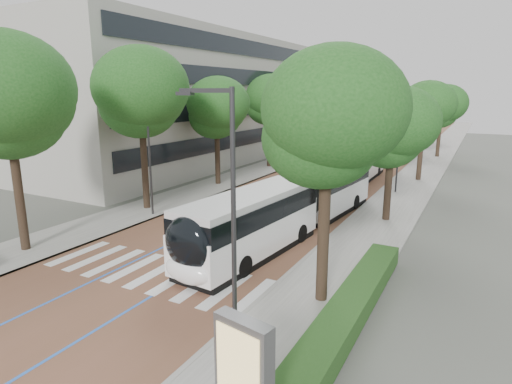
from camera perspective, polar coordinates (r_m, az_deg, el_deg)
ground at (r=19.60m, az=-15.69°, el=-11.31°), size 160.00×160.00×0.00m
road at (r=54.73m, az=14.51°, el=4.53°), size 11.00×140.00×0.02m
sidewalk_left at (r=56.93m, az=7.15°, el=5.23°), size 4.00×140.00×0.12m
sidewalk_right at (r=53.49m, az=22.34°, el=3.81°), size 4.00×140.00×0.12m
kerb_left at (r=56.28m, az=8.96°, el=5.07°), size 0.20×140.00×0.14m
kerb_right at (r=53.70m, az=20.32°, el=4.01°), size 0.20×140.00×0.14m
zebra_crossing at (r=20.13m, az=-13.29°, el=-10.41°), size 10.55×3.60×0.01m
lane_line_left at (r=55.12m, az=12.89°, el=4.69°), size 0.12×126.00×0.01m
lane_line_right at (r=54.38m, az=16.15°, el=4.39°), size 0.12×126.00×0.01m
office_building at (r=51.82m, az=-10.42°, el=12.03°), size 18.11×40.00×14.00m
hedge at (r=15.12m, az=11.25°, el=-16.64°), size 1.20×14.00×0.80m
streetlight_near at (r=11.82m, az=-3.77°, el=-2.36°), size 1.82×0.20×8.00m
streetlight_far at (r=35.31m, az=18.34°, el=7.50°), size 1.82×0.20×8.00m
lamp_post_left at (r=28.16m, az=-14.03°, el=5.01°), size 0.14×0.14×8.00m
trees_left at (r=40.81m, az=-1.49°, el=12.31°), size 6.34×60.83×10.27m
trees_right at (r=35.57m, az=20.39°, el=9.53°), size 5.31×47.21×9.00m
lead_bus at (r=24.16m, az=4.49°, el=-2.01°), size 4.24×18.55×3.20m
bus_queued_0 at (r=38.97m, az=13.09°, el=3.58°), size 2.59×12.41×3.20m
bus_queued_1 at (r=51.84m, az=16.73°, el=5.72°), size 2.61×12.41×3.20m
bus_queued_2 at (r=65.18m, az=19.61°, el=6.97°), size 3.12×12.50×3.20m
bus_queued_3 at (r=78.58m, az=20.86°, el=7.83°), size 2.79×12.45×3.20m
ad_panel at (r=10.51m, az=-1.66°, el=-23.46°), size 1.51×0.69×3.04m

